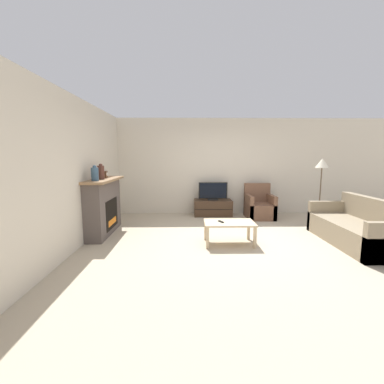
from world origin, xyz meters
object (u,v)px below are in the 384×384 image
object	(u,v)px
tv	(213,192)
remote	(221,222)
fireplace	(104,206)
coffee_table	(229,225)
mantel_vase_left	(95,174)
floor_lamp	(322,168)
tv_stand	(213,208)
couch	(357,229)
mantel_vase_centre_left	(101,172)
mantel_clock	(105,175)
armchair	(259,207)

from	to	relation	value
tv	remote	size ratio (longest dim) A/B	5.21
fireplace	coffee_table	size ratio (longest dim) A/B	1.65
mantel_vase_left	floor_lamp	world-z (taller)	floor_lamp
mantel_vase_left	tv_stand	xyz separation A→B (m)	(2.48, 2.10, -1.10)
coffee_table	couch	distance (m)	2.41
mantel_vase_centre_left	tv	world-z (taller)	mantel_vase_centre_left
fireplace	mantel_clock	xyz separation A→B (m)	(0.02, 0.15, 0.66)
fireplace	tv	xyz separation A→B (m)	(2.49, 1.64, 0.07)
mantel_clock	floor_lamp	world-z (taller)	floor_lamp
remote	floor_lamp	bearing A→B (deg)	1.68
mantel_vase_centre_left	mantel_clock	world-z (taller)	mantel_vase_centre_left
mantel_vase_left	couch	bearing A→B (deg)	-3.57
mantel_vase_left	tv	size ratio (longest dim) A/B	0.38
mantel_vase_left	floor_lamp	bearing A→B (deg)	12.28
mantel_clock	coffee_table	bearing A→B (deg)	-18.76
remote	couch	size ratio (longest dim) A/B	0.08
tv	floor_lamp	xyz separation A→B (m)	(2.46, -1.02, 0.70)
fireplace	tv	world-z (taller)	fireplace
floor_lamp	tv_stand	bearing A→B (deg)	157.34
mantel_vase_left	coffee_table	world-z (taller)	mantel_vase_left
coffee_table	remote	distance (m)	0.17
mantel_vase_left	mantel_vase_centre_left	bearing A→B (deg)	90.00
tv_stand	tv	bearing A→B (deg)	-90.00
coffee_table	floor_lamp	size ratio (longest dim) A/B	0.59
tv_stand	remote	bearing A→B (deg)	-91.96
tv_stand	remote	xyz separation A→B (m)	(-0.08, -2.36, 0.21)
fireplace	floor_lamp	world-z (taller)	floor_lamp
mantel_vase_centre_left	remote	world-z (taller)	mantel_vase_centre_left
fireplace	tv_stand	bearing A→B (deg)	33.33
mantel_vase_centre_left	remote	xyz separation A→B (m)	(2.39, -0.61, -0.90)
tv_stand	floor_lamp	xyz separation A→B (m)	(2.46, -1.03, 1.14)
armchair	floor_lamp	bearing A→B (deg)	-31.09
mantel_vase_centre_left	couch	size ratio (longest dim) A/B	0.17
floor_lamp	mantel_vase_left	bearing A→B (deg)	-167.72
couch	mantel_vase_left	bearing A→B (deg)	176.43
mantel_clock	tv	size ratio (longest dim) A/B	0.19
mantel_vase_centre_left	mantel_clock	xyz separation A→B (m)	(0.00, 0.27, -0.07)
floor_lamp	remote	bearing A→B (deg)	-152.30
mantel_vase_left	tv_stand	distance (m)	3.43
tv	remote	world-z (taller)	tv
tv	floor_lamp	distance (m)	2.75
fireplace	mantel_vase_left	distance (m)	0.85
armchair	couch	xyz separation A→B (m)	(1.26, -2.13, -0.01)
coffee_table	couch	bearing A→B (deg)	-1.40
tv_stand	coffee_table	size ratio (longest dim) A/B	1.11
fireplace	mantel_vase_centre_left	xyz separation A→B (m)	(0.02, -0.12, 0.73)
mantel_clock	tv_stand	distance (m)	3.07
mantel_vase_left	coffee_table	distance (m)	2.74
armchair	floor_lamp	size ratio (longest dim) A/B	0.57
mantel_vase_left	remote	size ratio (longest dim) A/B	1.96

